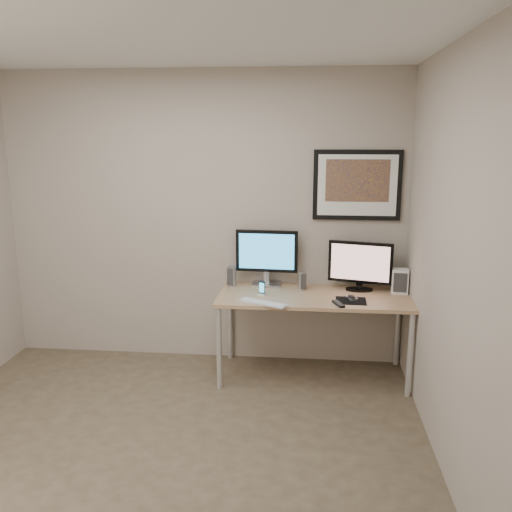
% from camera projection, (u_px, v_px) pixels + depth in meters
% --- Properties ---
extents(floor, '(3.60, 3.60, 0.00)m').
position_uv_depth(floor, '(157.00, 459.00, 3.49)').
color(floor, '#4A3F2E').
rests_on(floor, ground).
extents(room, '(3.60, 3.60, 3.60)m').
position_uv_depth(room, '(165.00, 197.00, 3.57)').
color(room, white).
rests_on(room, ground).
extents(desk, '(1.60, 0.70, 0.73)m').
position_uv_depth(desk, '(314.00, 302.00, 4.56)').
color(desk, '#966548').
rests_on(desk, floor).
extents(framed_art, '(0.75, 0.04, 0.60)m').
position_uv_depth(framed_art, '(357.00, 185.00, 4.64)').
color(framed_art, black).
rests_on(framed_art, room).
extents(monitor_large, '(0.55, 0.19, 0.50)m').
position_uv_depth(monitor_large, '(267.00, 255.00, 4.77)').
color(monitor_large, '#A7A7AC').
rests_on(monitor_large, desk).
extents(monitor_tv, '(0.54, 0.18, 0.43)m').
position_uv_depth(monitor_tv, '(360.00, 265.00, 4.62)').
color(monitor_tv, black).
rests_on(monitor_tv, desk).
extents(speaker_left, '(0.09, 0.09, 0.18)m').
position_uv_depth(speaker_left, '(232.00, 276.00, 4.79)').
color(speaker_left, '#A7A7AC').
rests_on(speaker_left, desk).
extents(speaker_right, '(0.08, 0.08, 0.16)m').
position_uv_depth(speaker_right, '(302.00, 281.00, 4.68)').
color(speaker_right, '#A7A7AC').
rests_on(speaker_right, desk).
extents(phone_dock, '(0.07, 0.07, 0.12)m').
position_uv_depth(phone_dock, '(262.00, 288.00, 4.52)').
color(phone_dock, black).
rests_on(phone_dock, desk).
extents(keyboard, '(0.41, 0.27, 0.01)m').
position_uv_depth(keyboard, '(263.00, 303.00, 4.31)').
color(keyboard, silver).
rests_on(keyboard, desk).
extents(mousepad, '(0.25, 0.22, 0.00)m').
position_uv_depth(mousepad, '(351.00, 301.00, 4.38)').
color(mousepad, black).
rests_on(mousepad, desk).
extents(mouse, '(0.09, 0.12, 0.04)m').
position_uv_depth(mouse, '(352.00, 297.00, 4.40)').
color(mouse, black).
rests_on(mouse, mousepad).
extents(remote, '(0.10, 0.17, 0.02)m').
position_uv_depth(remote, '(338.00, 303.00, 4.28)').
color(remote, black).
rests_on(remote, desk).
extents(fan_unit, '(0.15, 0.11, 0.21)m').
position_uv_depth(fan_unit, '(400.00, 281.00, 4.57)').
color(fan_unit, silver).
rests_on(fan_unit, desk).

